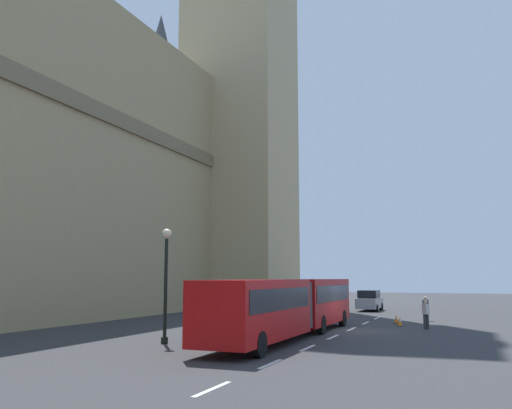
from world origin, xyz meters
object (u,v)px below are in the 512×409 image
Objects in this scene: articulated_bus at (289,302)px; street_lamp at (166,276)px; pedestrian_near_cones at (426,313)px; pedestrian_by_kerb at (426,308)px; sedan_lead at (370,301)px; traffic_cone_middle at (396,319)px; traffic_cone_west at (400,321)px.

articulated_bus is 3.30× the size of street_lamp.
pedestrian_by_kerb is at bearing 4.33° from pedestrian_near_cones.
pedestrian_by_kerb is at bearing -22.64° from articulated_bus.
articulated_bus is 23.59m from sedan_lead.
street_lamp is at bearing 170.96° from sedan_lead.
sedan_lead is 28.55m from street_lamp.
sedan_lead is 2.60× the size of pedestrian_by_kerb.
sedan_lead is 0.83× the size of street_lamp.
traffic_cone_west is at bearing -166.97° from traffic_cone_middle.
articulated_bus is at bearing 153.24° from traffic_cone_west.
traffic_cone_west is 4.92m from pedestrian_by_kerb.
pedestrian_near_cones is (7.18, -6.09, -0.83)m from articulated_bus.
street_lamp is at bearing 146.11° from traffic_cone_west.
traffic_cone_west is (-14.85, -4.43, -0.63)m from sedan_lead.
traffic_cone_west is at bearing -33.89° from street_lamp.
pedestrian_by_kerb is (2.65, -1.69, 0.63)m from traffic_cone_middle.
traffic_cone_west is at bearing -163.38° from sedan_lead.
sedan_lead is 15.51m from traffic_cone_west.
pedestrian_by_kerb is (17.99, -10.12, -2.14)m from street_lamp.
pedestrian_near_cones is at bearing -149.16° from traffic_cone_middle.
traffic_cone_middle is at bearing -19.93° from articulated_bus.
sedan_lead is 13.38m from traffic_cone_middle.
pedestrian_near_cones reaches higher than traffic_cone_west.
pedestrian_near_cones is (-1.55, -1.69, 0.63)m from traffic_cone_west.
articulated_bus is at bearing 160.07° from traffic_cone_middle.
articulated_bus reaches higher than pedestrian_by_kerb.
traffic_cone_middle is 3.20m from pedestrian_by_kerb.
street_lamp is (-4.54, 4.51, 1.31)m from articulated_bus.
articulated_bus is 10.28× the size of pedestrian_near_cones.
sedan_lead is 7.59× the size of traffic_cone_west.
traffic_cone_west is 0.34× the size of pedestrian_near_cones.
articulated_bus is 9.45m from pedestrian_near_cones.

